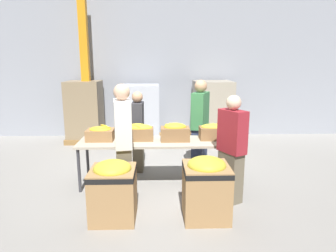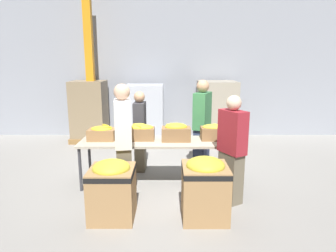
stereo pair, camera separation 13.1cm
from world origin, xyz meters
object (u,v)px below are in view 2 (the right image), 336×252
Objects in this scene: sorting_table at (157,144)px; volunteer_0 at (230,150)px; banana_box_3 at (213,132)px; banana_box_1 at (140,132)px; donation_bin_0 at (111,188)px; support_pillar at (89,65)px; banana_box_2 at (175,132)px; banana_box_0 at (101,133)px; pallet_stack_0 at (143,114)px; pallet_stack_1 at (215,112)px; volunteer_3 at (122,143)px; donation_bin_1 at (204,186)px; volunteer_2 at (139,132)px; pallet_stack_2 at (88,112)px; volunteer_1 at (201,126)px.

sorting_table is 1.29m from volunteer_0.
banana_box_1 is at bearing -178.99° from banana_box_3.
support_pillar reaches higher than donation_bin_0.
banana_box_2 is 0.59× the size of donation_bin_0.
pallet_stack_0 is at bearing 79.06° from banana_box_0.
donation_bin_0 is at bearing -141.20° from banana_box_3.
banana_box_0 is 0.94× the size of banana_box_2.
pallet_stack_1 is (1.89, 0.09, 0.04)m from pallet_stack_0.
volunteer_3 is at bearing 57.89° from volunteer_0.
pallet_stack_1 is at bearing 79.07° from donation_bin_1.
volunteer_2 is 1.89m from donation_bin_0.
banana_box_0 is at bearing 142.86° from donation_bin_1.
support_pillar reaches higher than volunteer_0.
banana_box_1 reaches higher than donation_bin_0.
donation_bin_0 is 4.32m from pallet_stack_2.
banana_box_3 is at bearing -75.37° from volunteer_3.
support_pillar reaches higher than volunteer_2.
volunteer_2 is at bearing -15.24° from volunteer_3.
banana_box_3 is 0.29× the size of pallet_stack_2.
banana_box_1 and banana_box_3 have the same top height.
donation_bin_0 is 4.54m from pallet_stack_1.
donation_bin_0 is (-1.40, -1.85, -0.44)m from volunteer_1.
banana_box_2 is 0.86m from volunteer_1.
pallet_stack_1 is (3.28, -0.04, -1.22)m from support_pillar.
volunteer_1 is at bearing 92.15° from volunteer_2.
pallet_stack_0 is 0.94× the size of pallet_stack_1.
pallet_stack_1 is (0.78, 4.04, 0.33)m from donation_bin_1.
banana_box_1 is 0.65m from volunteer_2.
pallet_stack_2 is at bearing 171.17° from support_pillar.
banana_box_3 is at bearing -99.76° from pallet_stack_1.
banana_box_0 is 0.26× the size of volunteer_3.
sorting_table is at bearing 30.40° from volunteer_2.
banana_box_0 is at bearing -42.20° from volunteer_2.
donation_bin_0 is (0.38, -1.24, -0.46)m from banana_box_0.
volunteer_2 reaches higher than sorting_table.
sorting_table is 0.66× the size of support_pillar.
volunteer_1 is 1.90m from donation_bin_1.
donation_bin_1 is 0.54× the size of pallet_stack_2.
volunteer_2 is 2.14m from donation_bin_1.
volunteer_0 is at bearing -39.50° from banana_box_2.
volunteer_3 is (-0.13, -1.25, 0.12)m from volunteer_2.
volunteer_0 is at bearing 49.81° from volunteer_2.
sorting_table is 3.69m from support_pillar.
banana_box_0 is at bearing -71.55° from pallet_stack_2.
sorting_table is at bearing -116.60° from pallet_stack_1.
volunteer_2 reaches higher than banana_box_0.
donation_bin_0 is 0.96× the size of donation_bin_1.
volunteer_1 is at bearing 18.99° from banana_box_0.
volunteer_3 reaches higher than pallet_stack_2.
sorting_table is at bearing -12.34° from banana_box_1.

